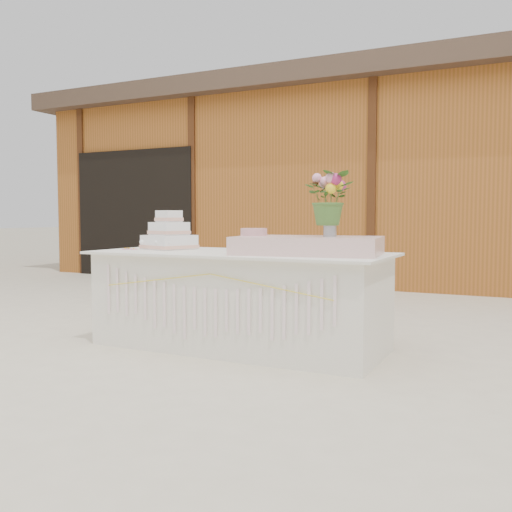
% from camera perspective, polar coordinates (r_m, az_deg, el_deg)
% --- Properties ---
extents(ground, '(80.00, 80.00, 0.00)m').
position_cam_1_polar(ground, '(4.65, -1.66, -9.12)').
color(ground, beige).
rests_on(ground, ground).
extents(barn, '(12.60, 4.60, 3.30)m').
position_cam_1_polar(barn, '(10.24, 14.35, 7.35)').
color(barn, '#98521F').
rests_on(barn, ground).
extents(cake_table, '(2.40, 1.00, 0.77)m').
position_cam_1_polar(cake_table, '(4.58, -1.70, -4.40)').
color(cake_table, silver).
rests_on(cake_table, ground).
extents(wedding_cake, '(0.47, 0.47, 0.34)m').
position_cam_1_polar(wedding_cake, '(4.98, -8.68, 1.98)').
color(wedding_cake, white).
rests_on(wedding_cake, cake_table).
extents(pink_cake_stand, '(0.26, 0.26, 0.19)m').
position_cam_1_polar(pink_cake_stand, '(4.46, -0.22, 1.70)').
color(pink_cake_stand, white).
rests_on(pink_cake_stand, cake_table).
extents(satin_runner, '(1.14, 0.75, 0.13)m').
position_cam_1_polar(satin_runner, '(4.27, 5.20, 1.06)').
color(satin_runner, beige).
rests_on(satin_runner, cake_table).
extents(flower_vase, '(0.10, 0.10, 0.13)m').
position_cam_1_polar(flower_vase, '(4.25, 7.41, 2.82)').
color(flower_vase, '#ABABAF').
rests_on(flower_vase, satin_runner).
extents(bouquet, '(0.41, 0.37, 0.40)m').
position_cam_1_polar(bouquet, '(4.25, 7.45, 6.39)').
color(bouquet, '#426D2B').
rests_on(bouquet, flower_vase).
extents(loose_flowers, '(0.17, 0.33, 0.02)m').
position_cam_1_polar(loose_flowers, '(5.12, -11.59, 0.81)').
color(loose_flowers, pink).
rests_on(loose_flowers, cake_table).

